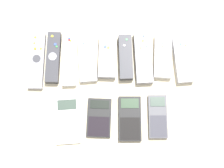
# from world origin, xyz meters

# --- Properties ---
(ground_plane) EXTENTS (3.00, 3.00, 0.00)m
(ground_plane) POSITION_xyz_m (0.00, 0.00, 0.00)
(ground_plane) COLOR beige
(remote_0) EXTENTS (0.06, 0.20, 0.02)m
(remote_0) POSITION_xyz_m (-0.25, 0.11, 0.01)
(remote_0) COLOR gray
(remote_0) RESTS_ON ground_plane
(remote_1) EXTENTS (0.05, 0.18, 0.03)m
(remote_1) POSITION_xyz_m (-0.19, 0.12, 0.01)
(remote_1) COLOR #333338
(remote_1) RESTS_ON ground_plane
(remote_2) EXTENTS (0.05, 0.18, 0.02)m
(remote_2) POSITION_xyz_m (-0.14, 0.11, 0.01)
(remote_2) COLOR white
(remote_2) RESTS_ON ground_plane
(remote_3) EXTENTS (0.07, 0.16, 0.02)m
(remote_3) POSITION_xyz_m (-0.08, 0.11, 0.01)
(remote_3) COLOR silver
(remote_3) RESTS_ON ground_plane
(remote_4) EXTENTS (0.07, 0.15, 0.03)m
(remote_4) POSITION_xyz_m (-0.01, 0.12, 0.01)
(remote_4) COLOR gray
(remote_4) RESTS_ON ground_plane
(remote_5) EXTENTS (0.05, 0.16, 0.03)m
(remote_5) POSITION_xyz_m (0.05, 0.11, 0.01)
(remote_5) COLOR #333338
(remote_5) RESTS_ON ground_plane
(remote_6) EXTENTS (0.06, 0.18, 0.03)m
(remote_6) POSITION_xyz_m (0.11, 0.11, 0.01)
(remote_6) COLOR gray
(remote_6) RESTS_ON ground_plane
(remote_7) EXTENTS (0.07, 0.15, 0.03)m
(remote_7) POSITION_xyz_m (0.18, 0.11, 0.01)
(remote_7) COLOR white
(remote_7) RESTS_ON ground_plane
(remote_8) EXTENTS (0.07, 0.18, 0.03)m
(remote_8) POSITION_xyz_m (0.25, 0.11, 0.01)
(remote_8) COLOR #B7B7BC
(remote_8) RESTS_ON ground_plane
(calculator_0) EXTENTS (0.09, 0.16, 0.01)m
(calculator_0) POSITION_xyz_m (-0.14, -0.10, 0.01)
(calculator_0) COLOR silver
(calculator_0) RESTS_ON ground_plane
(calculator_1) EXTENTS (0.09, 0.13, 0.01)m
(calculator_1) POSITION_xyz_m (-0.04, -0.09, 0.01)
(calculator_1) COLOR black
(calculator_1) RESTS_ON ground_plane
(calculator_2) EXTENTS (0.08, 0.15, 0.02)m
(calculator_2) POSITION_xyz_m (0.06, -0.10, 0.01)
(calculator_2) COLOR black
(calculator_2) RESTS_ON ground_plane
(calculator_3) EXTENTS (0.06, 0.14, 0.02)m
(calculator_3) POSITION_xyz_m (0.15, -0.09, 0.01)
(calculator_3) COLOR #4C4C51
(calculator_3) RESTS_ON ground_plane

